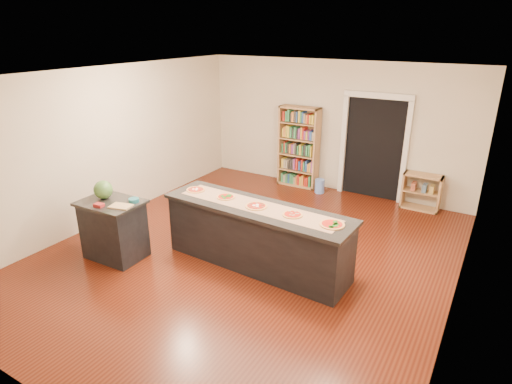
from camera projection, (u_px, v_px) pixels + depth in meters
The scene contains 17 objects.
room at pixel (249, 171), 6.40m from camera, with size 6.00×7.00×2.80m.
doorway at pixel (374, 142), 8.82m from camera, with size 1.40×0.09×2.21m.
kitchen_island at pixel (257, 236), 6.41m from camera, with size 2.95×0.80×0.97m.
side_counter at pixel (114, 229), 6.66m from camera, with size 0.95×0.70×0.94m.
bookshelf at pixel (299, 147), 9.56m from camera, with size 0.90×0.32×1.81m, color tan.
low_shelf at pixel (421, 192), 8.47m from camera, with size 0.73×0.31×0.73m, color tan.
waste_bin at pixel (320, 186), 9.38m from camera, with size 0.21×0.21×0.31m, color #668DE4.
kraft_paper at pixel (257, 206), 6.24m from camera, with size 2.56×0.46×0.00m, color #8B6447.
watermelon at pixel (103, 190), 6.57m from camera, with size 0.29×0.29×0.29m, color #144214.
cutting_board at pixel (121, 206), 6.30m from camera, with size 0.32×0.21×0.02m, color tan.
package_red at pixel (99, 205), 6.30m from camera, with size 0.14×0.10×0.05m, color maroon.
package_teal at pixel (134, 200), 6.46m from camera, with size 0.16×0.16×0.06m, color #195966.
pizza_a at pixel (196, 190), 6.84m from camera, with size 0.30×0.30×0.02m.
pizza_b at pixel (226, 197), 6.55m from camera, with size 0.30×0.30×0.02m.
pizza_c at pixel (256, 206), 6.22m from camera, with size 0.34×0.34×0.02m.
pizza_d at pixel (293, 215), 5.94m from camera, with size 0.29×0.29×0.02m.
pizza_e at pixel (332, 224), 5.64m from camera, with size 0.34×0.34×0.02m.
Camera 1 is at (3.20, -5.17, 3.43)m, focal length 30.00 mm.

